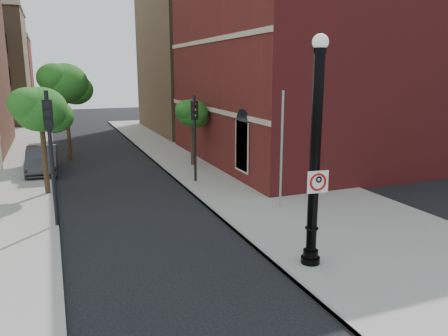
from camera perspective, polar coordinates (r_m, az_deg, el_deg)
name	(u,v)px	position (r m, az deg, el deg)	size (l,w,h in m)	color
ground	(211,275)	(13.00, -1.72, -13.79)	(120.00, 120.00, 0.00)	black
sidewalk_right	(252,178)	(23.89, 3.66, -1.27)	(8.00, 60.00, 0.12)	gray
curb_edge	(182,184)	(22.53, -5.48, -2.12)	(0.10, 60.00, 0.14)	gray
brick_wall_building	(361,63)	(31.94, 17.48, 12.91)	(22.30, 16.30, 12.50)	maroon
bg_building_tan_b	(258,58)	(45.57, 4.50, 14.11)	(22.00, 14.00, 14.00)	olive
lamppost	(315,166)	(12.76, 11.76, 0.32)	(0.57, 0.57, 6.76)	black
no_parking_sign	(318,182)	(12.73, 12.16, -1.77)	(0.65, 0.11, 0.66)	white
parked_car	(42,160)	(27.12, -22.67, 0.97)	(1.62, 4.63, 1.53)	#2B2B30
traffic_signal_left	(50,137)	(16.89, -21.80, 3.74)	(0.35, 0.43, 5.10)	black
traffic_signal_right	(195,125)	(22.43, -3.84, 5.67)	(0.35, 0.40, 4.57)	black
utility_pole	(281,152)	(18.18, 7.52, 2.11)	(0.10, 0.10, 5.00)	#999999
street_tree_a	(41,111)	(21.67, -22.76, 6.93)	(2.82, 2.55, 5.07)	#352115
street_tree_b	(65,84)	(30.19, -20.01, 10.27)	(3.47, 3.14, 6.25)	#352115
street_tree_c	(192,114)	(26.53, -4.16, 7.06)	(2.28, 2.06, 4.11)	#352115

